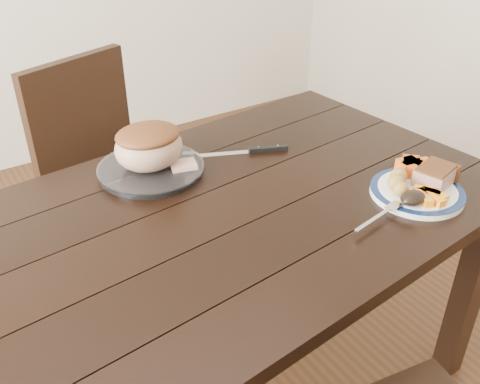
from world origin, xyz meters
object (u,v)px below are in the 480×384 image
roast_joint (149,148)px  carving_knife (255,150)px  chair_far (107,173)px  dinner_plate (417,192)px  pork_slice (434,176)px  serving_platter (151,170)px  fork (382,215)px  dining_table (210,244)px

roast_joint → carving_knife: bearing=-9.8°
chair_far → dinner_plate: size_ratio=3.82×
dinner_plate → carving_knife: (-0.22, 0.43, -0.00)m
dinner_plate → pork_slice: pork_slice is taller
serving_platter → roast_joint: size_ratio=1.52×
dinner_plate → fork: bearing=-168.1°
pork_slice → fork: bearing=-172.1°
pork_slice → serving_platter: bearing=140.1°
dinner_plate → pork_slice: 0.06m
serving_platter → carving_knife: size_ratio=0.96×
pork_slice → fork: 0.23m
pork_slice → carving_knife: pork_slice is taller
fork → pork_slice: bearing=-2.0°
dining_table → chair_far: size_ratio=1.81×
serving_platter → pork_slice: 0.77m
dinner_plate → pork_slice: bearing=-4.8°
serving_platter → pork_slice: (0.59, -0.49, 0.03)m
dinner_plate → carving_knife: size_ratio=0.80×
chair_far → carving_knife: (0.30, -0.52, 0.23)m
dining_table → chair_far: bearing=91.2°
dining_table → dinner_plate: (0.51, -0.22, 0.10)m
carving_knife → serving_platter: bearing=-166.8°
serving_platter → roast_joint: roast_joint is taller
serving_platter → fork: fork is taller
chair_far → dinner_plate: bearing=99.5°
chair_far → serving_platter: 0.52m
roast_joint → dinner_plate: bearing=-42.3°
chair_far → pork_slice: bearing=101.8°
chair_far → roast_joint: 0.55m
roast_joint → dining_table: bearing=-83.6°
fork → roast_joint: roast_joint is taller
carving_knife → pork_slice: bearing=-35.2°
fork → carving_knife: size_ratio=0.59×
dinner_plate → carving_knife: bearing=116.7°
chair_far → carving_knife: chair_far is taller
chair_far → carving_knife: bearing=101.2°
chair_far → serving_platter: (-0.01, -0.46, 0.23)m
dining_table → fork: fork is taller
fork → carving_knife: (-0.05, 0.47, -0.01)m
dinner_plate → roast_joint: bearing=137.7°
dining_table → serving_platter: 0.29m
serving_platter → roast_joint: (0.00, 0.00, 0.07)m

